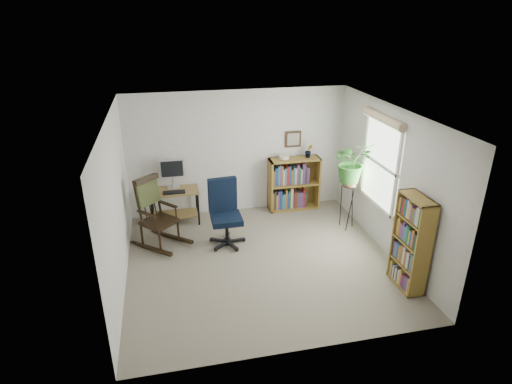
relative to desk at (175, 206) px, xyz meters
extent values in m
cube|color=gray|center=(1.27, -1.70, -0.33)|extent=(4.20, 4.00, 0.00)
cube|color=silver|center=(1.27, -1.70, 2.07)|extent=(4.20, 4.00, 0.00)
cube|color=silver|center=(1.27, 0.30, 0.87)|extent=(4.20, 0.00, 2.40)
cube|color=silver|center=(1.27, -3.70, 0.87)|extent=(4.20, 0.00, 2.40)
cube|color=silver|center=(-0.83, -1.70, 0.87)|extent=(0.00, 4.00, 2.40)
cube|color=silver|center=(3.37, -1.70, 0.87)|extent=(0.00, 4.00, 2.40)
cube|color=black|center=(0.00, -0.12, 0.34)|extent=(0.40, 0.15, 0.02)
imported|color=#2D6F26|center=(3.07, -0.90, 1.32)|extent=(1.69, 1.88, 1.46)
imported|color=#2D6F26|center=(2.64, 0.13, 0.79)|extent=(0.13, 0.24, 0.11)
camera|label=1|loc=(-0.08, -7.42, 3.43)|focal=30.00mm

